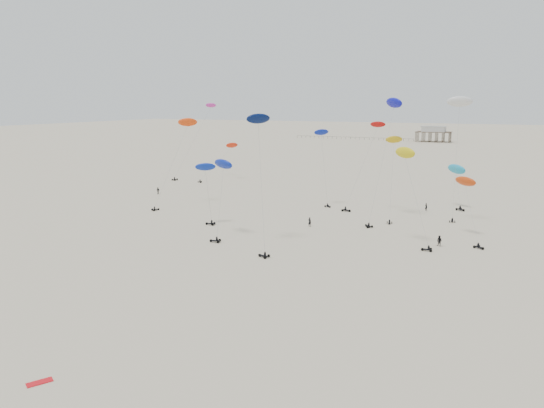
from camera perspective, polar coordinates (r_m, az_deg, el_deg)
The scene contains 22 objects.
ground_plane at distance 200.61m, azimuth 13.61°, elevation 3.55°, with size 900.00×900.00×0.00m, color beige.
pavilion_main at distance 349.31m, azimuth 16.97°, elevation 7.11°, with size 21.00×13.00×9.80m.
pier_fence at distance 360.46m, azimuth 8.68°, elevation 7.01°, with size 80.20×0.20×1.50m.
rig_0 at distance 175.93m, azimuth -8.07°, elevation 7.51°, with size 8.43×16.09×26.71m.
rig_1 at distance 91.79m, azimuth -1.37°, elevation 6.35°, with size 9.06×13.08×23.80m.
rig_2 at distance 118.62m, azimuth 12.89°, elevation 5.01°, with size 4.91×13.79×19.09m.
rig_3 at distance 171.26m, azimuth -5.15°, elevation 5.41°, with size 7.74×15.25×16.01m.
rig_4 at distance 104.04m, azimuth 20.32°, elevation 1.16°, with size 7.34×13.06×13.58m.
rig_5 at distance 128.23m, azimuth 5.48°, elevation 6.04°, with size 6.05×6.11×18.53m.
rig_6 at distance 115.91m, azimuth 19.45°, elevation 8.76°, with size 5.37×4.07×26.06m.
rig_7 at distance 108.86m, azimuth -7.02°, elevation 2.34°, with size 5.22×4.18×12.77m.
rig_8 at distance 123.11m, azimuth 9.81°, elevation 4.38°, with size 8.30×7.52×20.55m.
rig_9 at distance 95.45m, azimuth 14.53°, elevation 3.59°, with size 8.76×7.58×17.28m.
rig_10 at distance 98.90m, azimuth -5.40°, elevation 2.87°, with size 5.89×9.57×14.77m.
rig_11 at distance 132.88m, azimuth 19.29°, elevation 2.95°, with size 6.23×9.06×10.54m.
rig_12 at distance 131.67m, azimuth -9.62°, elevation 7.22°, with size 4.80×16.16×22.54m.
rig_13 at distance 116.58m, azimuth 12.68°, elevation 9.10°, with size 5.60×17.56×27.12m.
spectator_0 at distance 107.32m, azimuth 4.07°, elevation -2.42°, with size 0.80×0.55×2.21m, color black.
spectator_1 at distance 97.03m, azimuth 17.53°, elevation -4.36°, with size 1.09×0.64×2.24m, color black.
spectator_2 at distance 147.98m, azimuth -12.16°, elevation 1.07°, with size 1.26×0.68×2.14m, color black.
spectator_3 at distance 127.35m, azimuth 16.23°, elevation -0.70°, with size 0.77×0.53×2.12m, color black.
grounded_kite_a at distance 54.27m, azimuth -23.72°, elevation -17.19°, with size 2.20×0.90×0.08m, color red.
Camera 1 is at (38.63, 4.71, 24.77)m, focal length 35.00 mm.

